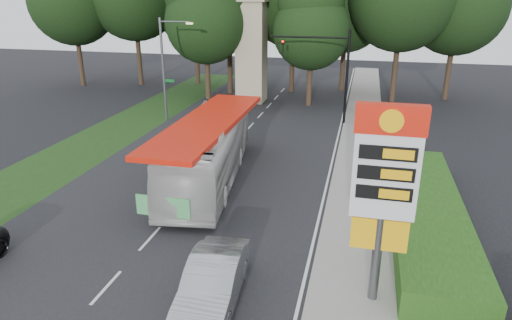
% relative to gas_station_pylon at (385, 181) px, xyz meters
% --- Properties ---
extents(ground, '(120.00, 120.00, 0.00)m').
position_rel_gas_station_pylon_xyz_m(ground, '(-9.20, -1.99, -4.45)').
color(ground, black).
rests_on(ground, ground).
extents(road_surface, '(14.00, 80.00, 0.02)m').
position_rel_gas_station_pylon_xyz_m(road_surface, '(-9.20, 10.01, -4.44)').
color(road_surface, black).
rests_on(road_surface, ground).
extents(sidewalk_right, '(3.00, 80.00, 0.12)m').
position_rel_gas_station_pylon_xyz_m(sidewalk_right, '(-0.70, 10.01, -4.39)').
color(sidewalk_right, gray).
rests_on(sidewalk_right, ground).
extents(grass_verge_left, '(5.00, 50.00, 0.02)m').
position_rel_gas_station_pylon_xyz_m(grass_verge_left, '(-18.70, 16.01, -4.44)').
color(grass_verge_left, '#193814').
rests_on(grass_verge_left, ground).
extents(hedge, '(3.00, 14.00, 1.20)m').
position_rel_gas_station_pylon_xyz_m(hedge, '(2.30, 6.01, -3.85)').
color(hedge, '#224312').
rests_on(hedge, ground).
extents(gas_station_pylon, '(2.10, 0.45, 6.85)m').
position_rel_gas_station_pylon_xyz_m(gas_station_pylon, '(0.00, 0.00, 0.00)').
color(gas_station_pylon, '#59595E').
rests_on(gas_station_pylon, ground).
extents(traffic_signal_mast, '(6.10, 0.35, 7.20)m').
position_rel_gas_station_pylon_xyz_m(traffic_signal_mast, '(-3.52, 22.00, 0.22)').
color(traffic_signal_mast, black).
rests_on(traffic_signal_mast, ground).
extents(streetlight_signs, '(2.75, 0.98, 8.00)m').
position_rel_gas_station_pylon_xyz_m(streetlight_signs, '(-16.19, 20.01, -0.01)').
color(streetlight_signs, '#59595E').
rests_on(streetlight_signs, ground).
extents(monument, '(3.00, 3.00, 10.05)m').
position_rel_gas_station_pylon_xyz_m(monument, '(-11.20, 28.01, 0.66)').
color(monument, tan).
rests_on(monument, ground).
extents(tree_monument_left, '(7.28, 7.28, 14.30)m').
position_rel_gas_station_pylon_xyz_m(tree_monument_left, '(-15.20, 27.01, 4.23)').
color(tree_monument_left, '#2D2116').
rests_on(tree_monument_left, ground).
extents(tree_monument_right, '(6.72, 6.72, 13.20)m').
position_rel_gas_station_pylon_xyz_m(tree_monument_right, '(-5.70, 27.51, 3.56)').
color(tree_monument_right, '#2D2116').
rests_on(tree_monument_right, ground).
extents(transit_bus, '(4.56, 12.68, 3.45)m').
position_rel_gas_station_pylon_xyz_m(transit_bus, '(-8.82, 8.77, -2.72)').
color(transit_bus, silver).
rests_on(transit_bus, ground).
extents(sedan_silver, '(2.08, 5.02, 1.62)m').
position_rel_gas_station_pylon_xyz_m(sedan_silver, '(-5.23, -1.37, -3.64)').
color(sedan_silver, '#9A9DA1').
rests_on(sedan_silver, ground).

